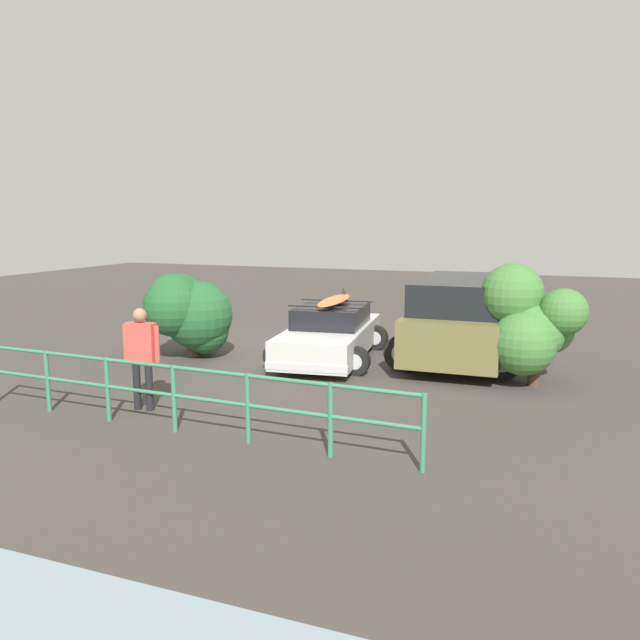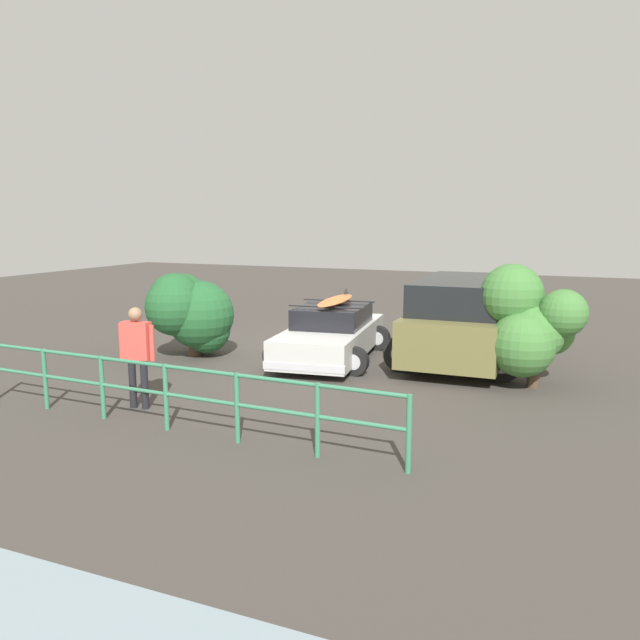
# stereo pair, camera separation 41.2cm
# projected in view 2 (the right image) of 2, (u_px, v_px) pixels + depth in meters

# --- Properties ---
(ground_plane) EXTENTS (44.00, 44.00, 0.02)m
(ground_plane) POSITION_uv_depth(u_px,v_px,m) (316.00, 352.00, 14.20)
(ground_plane) COLOR #423D38
(ground_plane) RESTS_ON ground
(sedan_car) EXTENTS (2.44, 4.14, 1.44)m
(sedan_car) POSITION_uv_depth(u_px,v_px,m) (331.00, 334.00, 13.43)
(sedan_car) COLOR silver
(sedan_car) RESTS_ON ground
(suv_car) EXTENTS (2.69, 4.50, 1.78)m
(suv_car) POSITION_uv_depth(u_px,v_px,m) (463.00, 319.00, 13.07)
(suv_car) COLOR brown
(suv_car) RESTS_ON ground
(person_bystander) EXTENTS (0.63, 0.23, 1.64)m
(person_bystander) POSITION_uv_depth(u_px,v_px,m) (137.00, 348.00, 9.87)
(person_bystander) COLOR black
(person_bystander) RESTS_ON ground
(railing_fence) EXTENTS (7.28, 0.37, 0.98)m
(railing_fence) POSITION_uv_depth(u_px,v_px,m) (166.00, 387.00, 8.89)
(railing_fence) COLOR #387F5B
(railing_fence) RESTS_ON ground
(bush_near_left) EXTENTS (1.86, 1.89, 1.87)m
(bush_near_left) POSITION_uv_depth(u_px,v_px,m) (191.00, 312.00, 13.55)
(bush_near_left) COLOR #4C3828
(bush_near_left) RESTS_ON ground
(bush_near_right) EXTENTS (1.88, 1.62, 2.21)m
(bush_near_right) POSITION_uv_depth(u_px,v_px,m) (530.00, 324.00, 11.10)
(bush_near_right) COLOR #4C3828
(bush_near_right) RESTS_ON ground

